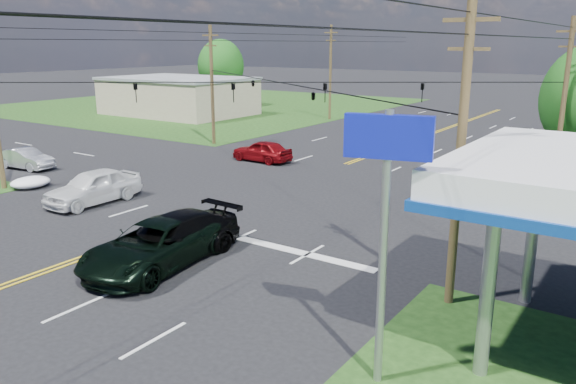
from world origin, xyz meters
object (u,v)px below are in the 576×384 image
Objects in this scene: suv_black at (173,238)px; pickup_white at (93,187)px; tree_far_l at (221,66)px; pole_ne at (564,102)px; pole_se at (460,152)px; pole_nw at (212,84)px; polesign_se at (386,180)px; pole_left_far at (330,71)px; sedan_silver at (26,159)px; pickup_dkgreen at (154,245)px; retail_nw at (178,97)px.

suv_black is 1.14× the size of pickup_white.
pickup_white is at bearing -57.14° from tree_far_l.
pole_ne reaches higher than suv_black.
tree_far_l is at bearing 123.25° from pickup_white.
pole_nw is (-26.00, 18.00, 0.00)m from pole_se.
suv_black is 0.89× the size of polesign_se.
suv_black is (16.00, -39.32, -4.31)m from pole_left_far.
pickup_dkgreen is at bearing -116.72° from sedan_silver.
pole_left_far is at bearing -11.89° from tree_far_l.
pole_ne is 32.20m from pole_left_far.
pole_left_far reaches higher than polesign_se.
pole_se is at bearing -34.70° from pole_nw.
suv_black is at bearing -51.78° from pole_nw.
pole_nw is at bearing 112.30° from pickup_white.
pickup_dkgreen is at bearing -115.18° from pole_ne.
pickup_white is at bearing -68.10° from pole_nw.
pickup_white is (23.83, -30.00, -1.12)m from retail_nw.
tree_far_l is 40.48m from sedan_silver.
polesign_se is at bearing -41.78° from pole_nw.
retail_nw is 56.32m from polesign_se.
pole_nw is 29.83m from tree_far_l.
pole_ne is 1.54× the size of pickup_dkgreen.
pickup_dkgreen is at bearing -24.56° from pickup_white.
retail_nw is at bearing 163.18° from pole_ne.
pickup_dkgreen is 1.48× the size of sedan_silver.
pole_ne is 1.84× the size of pickup_white.
retail_nw is at bearing 126.95° from pickup_dkgreen.
pole_ne is 23.23m from polesign_se.
pole_se and pole_ne have the same top height.
pickup_dkgreen is at bearing -51.67° from tree_far_l.
suv_black is at bearing -19.49° from pickup_white.
pole_se is at bearing -42.34° from tree_far_l.
pickup_white is at bearing -111.63° from sedan_silver.
retail_nw is 47.59m from pickup_dkgreen.
tree_far_l reaches higher than polesign_se.
retail_nw is 45.02m from pole_ne.
pole_left_far is 36.89m from pickup_white.
sedan_silver is at bearing -64.27° from retail_nw.
pole_ne is 33.36m from sedan_silver.
tree_far_l is 55.86m from suv_black.
pickup_white is at bearing 148.06° from pickup_dkgreen.
sedan_silver is (-29.86, -14.27, -4.23)m from pole_ne.
pickup_white reaches higher than sedan_silver.
pickup_dkgreen is 1.19× the size of pickup_white.
polesign_se is at bearing -45.78° from tree_far_l.
pole_nw is at bearing 145.30° from pole_se.
pickup_dkgreen is (16.00, -40.27, -4.31)m from pole_left_far.
pole_ne is 1.09× the size of tree_far_l.
pickup_dkgreen is (33.00, -34.27, -1.15)m from retail_nw.
tree_far_l is 47.81m from pickup_white.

